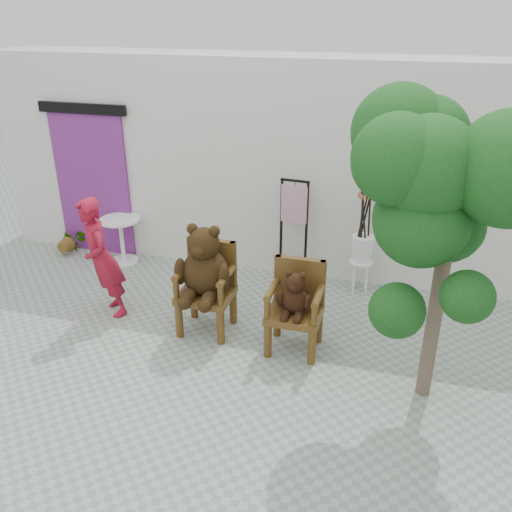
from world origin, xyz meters
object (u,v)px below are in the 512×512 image
(chair_small, at_px, (296,300))
(person, at_px, (102,259))
(cafe_table, at_px, (121,235))
(chair_big, at_px, (205,273))
(tree, at_px, (436,179))
(display_stand, at_px, (293,244))
(stool_bucket, at_px, (363,248))

(chair_small, distance_m, person, 2.45)
(chair_small, height_order, cafe_table, chair_small)
(chair_big, distance_m, person, 1.35)
(tree, bearing_deg, chair_big, 165.39)
(chair_big, xyz_separation_m, cafe_table, (-1.91, 1.44, -0.33))
(display_stand, height_order, tree, tree)
(person, height_order, display_stand, person)
(chair_small, bearing_deg, cafe_table, 153.32)
(chair_big, relative_size, stool_bucket, 0.94)
(display_stand, height_order, stool_bucket, display_stand)
(chair_big, xyz_separation_m, tree, (2.36, -0.62, 1.51))
(chair_small, xyz_separation_m, stool_bucket, (0.58, 1.57, 0.03))
(chair_small, bearing_deg, display_stand, 103.36)
(cafe_table, height_order, stool_bucket, stool_bucket)
(chair_big, distance_m, display_stand, 1.67)
(display_stand, bearing_deg, stool_bucket, 5.32)
(cafe_table, relative_size, display_stand, 0.47)
(cafe_table, height_order, display_stand, display_stand)
(chair_small, xyz_separation_m, person, (-2.45, 0.06, 0.17))
(chair_big, height_order, cafe_table, chair_big)
(chair_small, height_order, stool_bucket, stool_bucket)
(display_stand, bearing_deg, tree, -47.09)
(chair_small, height_order, tree, tree)
(tree, bearing_deg, display_stand, 127.82)
(chair_big, xyz_separation_m, display_stand, (0.73, 1.49, -0.19))
(cafe_table, xyz_separation_m, display_stand, (2.64, 0.06, 0.14))
(cafe_table, xyz_separation_m, stool_bucket, (3.58, 0.06, 0.20))
(person, relative_size, cafe_table, 2.22)
(chair_big, distance_m, tree, 2.87)
(stool_bucket, xyz_separation_m, tree, (0.69, -2.11, 1.64))
(chair_small, relative_size, cafe_table, 1.48)
(display_stand, relative_size, stool_bucket, 1.04)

